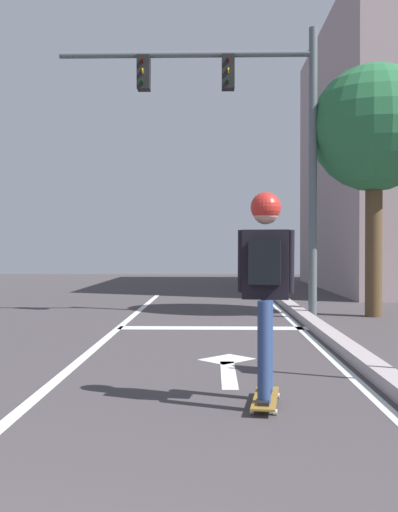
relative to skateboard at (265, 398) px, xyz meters
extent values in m
cube|color=silver|center=(-2.02, 1.90, -0.06)|extent=(0.12, 20.00, 0.01)
cube|color=silver|center=(0.99, 1.90, -0.06)|extent=(0.12, 20.00, 0.01)
cube|color=silver|center=(-0.44, 4.91, -0.06)|extent=(3.16, 0.40, 0.01)
cube|color=silver|center=(-0.28, 1.26, -0.06)|extent=(0.16, 1.40, 0.01)
cube|color=silver|center=(-0.28, 2.11, -0.06)|extent=(0.71, 0.71, 0.01)
cube|color=#A39598|center=(1.24, 1.90, 0.01)|extent=(0.24, 24.00, 0.14)
cube|color=olive|center=(0.00, 0.00, 0.00)|extent=(0.31, 0.82, 0.02)
cube|color=#B2B2B7|center=(0.04, 0.27, -0.01)|extent=(0.16, 0.07, 0.01)
cylinder|color=silver|center=(-0.05, 0.28, -0.04)|extent=(0.04, 0.05, 0.05)
cylinder|color=silver|center=(0.13, 0.26, -0.04)|extent=(0.04, 0.05, 0.05)
cube|color=#B2B2B7|center=(-0.04, -0.27, -0.01)|extent=(0.16, 0.07, 0.01)
cylinder|color=silver|center=(-0.13, -0.26, -0.04)|extent=(0.04, 0.05, 0.05)
cylinder|color=silver|center=(0.05, -0.28, -0.04)|extent=(0.04, 0.05, 0.05)
cylinder|color=navy|center=(0.03, 0.19, 0.43)|extent=(0.11, 0.11, 0.83)
cube|color=black|center=(0.03, 0.19, 0.03)|extent=(0.12, 0.25, 0.03)
cylinder|color=navy|center=(-0.03, -0.19, 0.43)|extent=(0.11, 0.11, 0.83)
cube|color=black|center=(-0.03, -0.19, 0.03)|extent=(0.12, 0.25, 0.03)
cube|color=black|center=(0.00, 0.00, 1.13)|extent=(0.41, 0.23, 0.58)
cylinder|color=black|center=(-0.20, 0.06, 1.16)|extent=(0.07, 0.12, 0.53)
cylinder|color=black|center=(0.21, 0.00, 1.16)|extent=(0.07, 0.10, 0.53)
sphere|color=tan|center=(0.00, 0.00, 1.58)|extent=(0.23, 0.23, 0.23)
sphere|color=red|center=(0.00, 0.00, 1.61)|extent=(0.26, 0.26, 0.26)
cube|color=black|center=(-0.02, -0.14, 1.15)|extent=(0.28, 0.18, 0.36)
cylinder|color=#505A5F|center=(1.46, 6.41, 2.70)|extent=(0.16, 0.16, 5.52)
cylinder|color=#505A5F|center=(-0.97, 6.41, 4.97)|extent=(4.84, 0.12, 0.12)
cube|color=black|center=(-0.16, 6.41, 4.62)|extent=(0.24, 0.28, 0.64)
cylinder|color=#3A0605|center=(-0.16, 6.26, 4.82)|extent=(0.02, 0.10, 0.10)
cylinder|color=yellow|center=(-0.16, 6.26, 4.62)|extent=(0.02, 0.10, 0.10)
cylinder|color=black|center=(-0.16, 6.26, 4.42)|extent=(0.02, 0.10, 0.10)
cube|color=black|center=(-1.77, 6.41, 4.62)|extent=(0.24, 0.28, 0.64)
cylinder|color=#3A0605|center=(-1.77, 6.26, 4.82)|extent=(0.02, 0.10, 0.10)
cylinder|color=yellow|center=(-1.77, 6.26, 4.62)|extent=(0.02, 0.10, 0.10)
cylinder|color=black|center=(-1.77, 6.26, 4.42)|extent=(0.02, 0.10, 0.10)
cylinder|color=#503C25|center=(2.68, 6.69, 1.40)|extent=(0.33, 0.33, 2.93)
sphere|color=#28683C|center=(2.68, 6.69, 3.61)|extent=(2.46, 2.46, 2.46)
camera|label=1|loc=(-0.44, -5.05, 1.27)|focal=42.04mm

